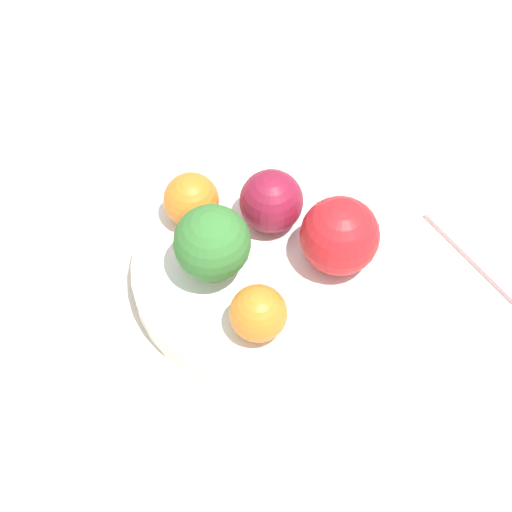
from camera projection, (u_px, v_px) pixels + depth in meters
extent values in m
plane|color=gray|center=(256.00, 293.00, 0.73)|extent=(6.00, 6.00, 0.00)
cube|color=beige|center=(256.00, 287.00, 0.72)|extent=(1.20, 1.20, 0.02)
cylinder|color=white|center=(256.00, 272.00, 0.70)|extent=(0.20, 0.20, 0.03)
cylinder|color=#8CB76B|center=(214.00, 265.00, 0.68)|extent=(0.02, 0.02, 0.02)
sphere|color=#387A33|center=(212.00, 243.00, 0.66)|extent=(0.06, 0.06, 0.06)
sphere|color=maroon|center=(271.00, 201.00, 0.69)|extent=(0.05, 0.05, 0.05)
sphere|color=red|center=(340.00, 236.00, 0.67)|extent=(0.06, 0.06, 0.06)
sphere|color=orange|center=(258.00, 313.00, 0.64)|extent=(0.04, 0.04, 0.04)
sphere|color=orange|center=(191.00, 200.00, 0.70)|extent=(0.05, 0.05, 0.05)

